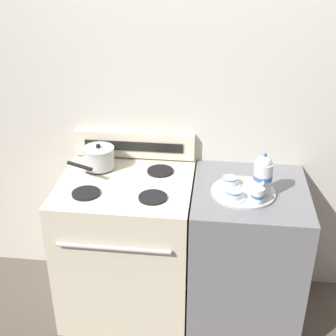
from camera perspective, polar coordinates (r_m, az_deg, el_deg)
name	(u,v)px	position (r m, az deg, el deg)	size (l,w,h in m)	color
ground_plane	(180,305)	(3.19, 1.44, -16.36)	(6.00, 6.00, 0.00)	brown
wall_back	(187,128)	(2.88, 2.38, 4.87)	(6.00, 0.05, 2.20)	beige
stove	(128,246)	(2.93, -4.91, -9.43)	(0.77, 0.71, 0.91)	beige
control_panel	(134,145)	(2.92, -4.14, 2.86)	(0.75, 0.05, 0.17)	beige
side_counter	(245,254)	(2.89, 9.38, -10.36)	(0.64, 0.68, 0.90)	slate
saucepan	(99,157)	(2.82, -8.45, 1.28)	(0.25, 0.30, 0.15)	#B7B7BC
serving_tray	(243,192)	(2.60, 9.14, -2.92)	(0.35, 0.35, 0.01)	#B2B2B7
teapot	(263,175)	(2.55, 11.51, -0.82)	(0.10, 0.16, 0.24)	silver
teacup_left	(234,195)	(2.51, 7.99, -3.25)	(0.12, 0.12, 0.05)	silver
teacup_right	(230,181)	(2.63, 7.52, -1.63)	(0.12, 0.12, 0.05)	silver
creamer_jug	(258,195)	(2.49, 10.87, -3.29)	(0.07, 0.07, 0.08)	silver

